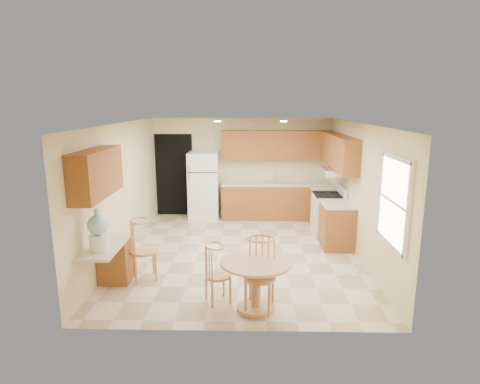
{
  "coord_description": "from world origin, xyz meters",
  "views": [
    {
      "loc": [
        0.16,
        -7.39,
        2.86
      ],
      "look_at": [
        -0.0,
        0.3,
        1.15
      ],
      "focal_mm": 30.0,
      "sensor_mm": 36.0,
      "label": 1
    }
  ],
  "objects_px": {
    "stove": "(328,214)",
    "chair_table_b": "(260,271)",
    "water_crock": "(98,232)",
    "dining_table": "(256,278)",
    "chair_table_a": "(217,270)",
    "refrigerator": "(204,186)",
    "chair_desk": "(142,245)"
  },
  "relations": [
    {
      "from": "chair_desk",
      "to": "water_crock",
      "type": "bearing_deg",
      "value": -55.85
    },
    {
      "from": "refrigerator",
      "to": "chair_desk",
      "type": "distance_m",
      "value": 3.75
    },
    {
      "from": "chair_table_a",
      "to": "chair_table_b",
      "type": "relative_size",
      "value": 0.84
    },
    {
      "from": "chair_table_b",
      "to": "chair_desk",
      "type": "distance_m",
      "value": 2.13
    },
    {
      "from": "chair_table_a",
      "to": "chair_table_b",
      "type": "distance_m",
      "value": 0.65
    },
    {
      "from": "dining_table",
      "to": "chair_table_b",
      "type": "height_order",
      "value": "chair_table_b"
    },
    {
      "from": "stove",
      "to": "chair_table_b",
      "type": "relative_size",
      "value": 1.05
    },
    {
      "from": "chair_desk",
      "to": "dining_table",
      "type": "bearing_deg",
      "value": 43.3
    },
    {
      "from": "refrigerator",
      "to": "stove",
      "type": "distance_m",
      "value": 3.15
    },
    {
      "from": "refrigerator",
      "to": "stove",
      "type": "relative_size",
      "value": 1.54
    },
    {
      "from": "stove",
      "to": "chair_desk",
      "type": "distance_m",
      "value": 4.27
    },
    {
      "from": "stove",
      "to": "water_crock",
      "type": "xyz_separation_m",
      "value": [
        -3.92,
        -3.11,
        0.58
      ]
    },
    {
      "from": "dining_table",
      "to": "chair_table_b",
      "type": "relative_size",
      "value": 0.96
    },
    {
      "from": "chair_table_b",
      "to": "water_crock",
      "type": "relative_size",
      "value": 1.67
    },
    {
      "from": "water_crock",
      "to": "stove",
      "type": "bearing_deg",
      "value": 38.37
    },
    {
      "from": "chair_table_a",
      "to": "water_crock",
      "type": "xyz_separation_m",
      "value": [
        -1.72,
        0.14,
        0.52
      ]
    },
    {
      "from": "dining_table",
      "to": "chair_desk",
      "type": "height_order",
      "value": "chair_desk"
    },
    {
      "from": "chair_table_b",
      "to": "chair_desk",
      "type": "height_order",
      "value": "chair_table_b"
    },
    {
      "from": "stove",
      "to": "chair_desk",
      "type": "xyz_separation_m",
      "value": [
        -3.47,
        -2.48,
        0.15
      ]
    },
    {
      "from": "chair_desk",
      "to": "water_crock",
      "type": "distance_m",
      "value": 0.89
    },
    {
      "from": "refrigerator",
      "to": "chair_table_b",
      "type": "height_order",
      "value": "refrigerator"
    },
    {
      "from": "refrigerator",
      "to": "chair_table_a",
      "type": "xyz_separation_m",
      "value": [
        0.68,
        -4.47,
        -0.31
      ]
    },
    {
      "from": "dining_table",
      "to": "refrigerator",
      "type": "bearing_deg",
      "value": 104.91
    },
    {
      "from": "stove",
      "to": "chair_table_b",
      "type": "bearing_deg",
      "value": -114.7
    },
    {
      "from": "refrigerator",
      "to": "chair_table_a",
      "type": "relative_size",
      "value": 1.92
    },
    {
      "from": "stove",
      "to": "chair_desk",
      "type": "height_order",
      "value": "stove"
    },
    {
      "from": "dining_table",
      "to": "chair_table_a",
      "type": "xyz_separation_m",
      "value": [
        -0.55,
        0.13,
        0.05
      ]
    },
    {
      "from": "refrigerator",
      "to": "water_crock",
      "type": "relative_size",
      "value": 2.71
    },
    {
      "from": "dining_table",
      "to": "chair_table_a",
      "type": "bearing_deg",
      "value": 166.34
    },
    {
      "from": "chair_table_a",
      "to": "refrigerator",
      "type": "bearing_deg",
      "value": 164.82
    },
    {
      "from": "chair_desk",
      "to": "chair_table_a",
      "type": "bearing_deg",
      "value": 38.51
    },
    {
      "from": "chair_table_b",
      "to": "chair_desk",
      "type": "relative_size",
      "value": 1.03
    }
  ]
}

